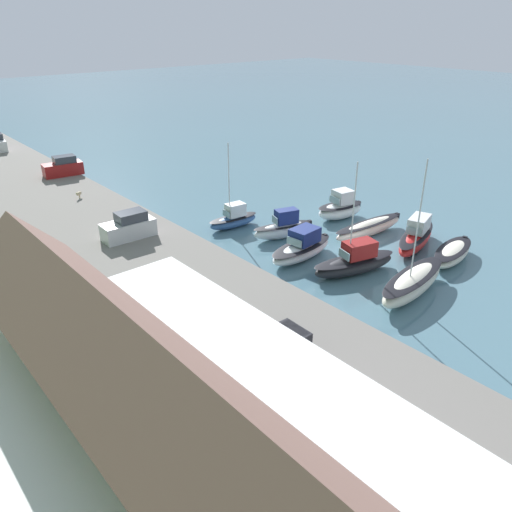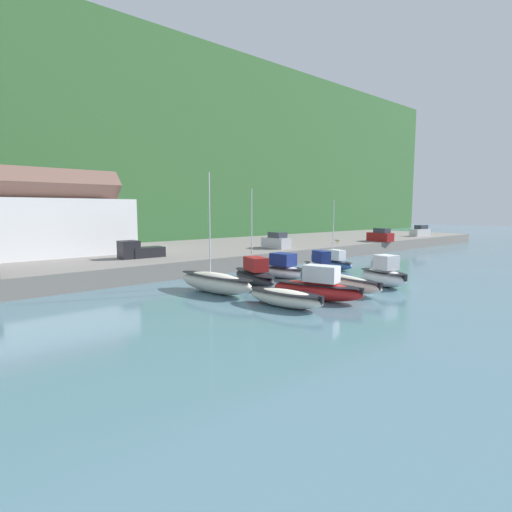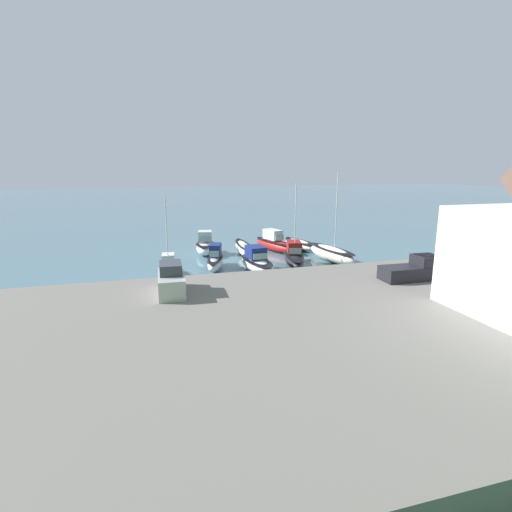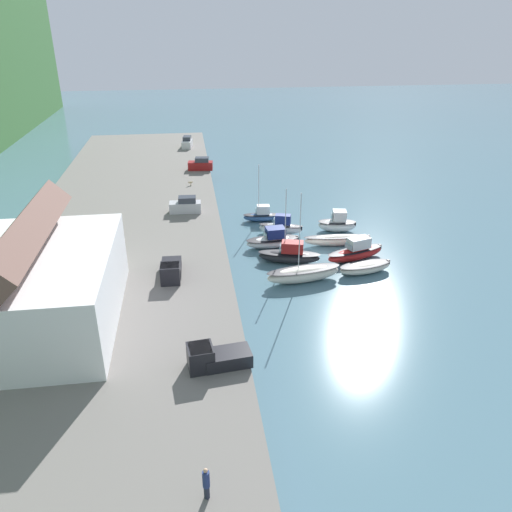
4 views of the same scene
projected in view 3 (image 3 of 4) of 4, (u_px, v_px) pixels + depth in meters
The scene contains 13 objects.
ground_plane at pixel (264, 259), 46.23m from camera, with size 320.00×320.00×0.00m, color slate.
quay_promenade at pixel (375, 329), 24.29m from camera, with size 128.73×24.79×1.71m.
moored_boat_0 at pixel (331, 254), 45.00m from camera, with size 3.24×8.41×9.90m.
moored_boat_1 at pixel (294, 257), 43.23m from camera, with size 3.71×7.40×8.80m.
moored_boat_2 at pixel (257, 262), 40.96m from camera, with size 2.88×6.82×2.53m.
moored_boat_3 at pixel (215, 260), 41.52m from camera, with size 3.11×5.90×2.65m.
moored_boat_4 at pixel (169, 269), 38.54m from camera, with size 2.09×5.19×8.00m.
moored_boat_5 at pixel (299, 244), 51.52m from camera, with size 3.16×6.43×1.24m.
moored_boat_6 at pixel (274, 243), 50.58m from camera, with size 4.05×7.70×2.68m.
moored_boat_7 at pixel (244, 248), 48.61m from camera, with size 2.05×8.45×1.39m.
moored_boat_8 at pixel (205, 246), 48.56m from camera, with size 3.07×5.29×2.84m.
parked_car_2 at pixel (171, 280), 28.34m from camera, with size 1.97×4.27×2.16m.
pickup_truck_1 at pixel (415, 269), 31.82m from camera, with size 4.77×2.09×1.90m.
Camera 3 is at (13.17, 43.04, 10.61)m, focal length 28.00 mm.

